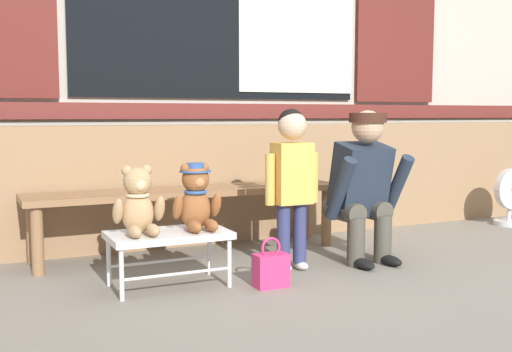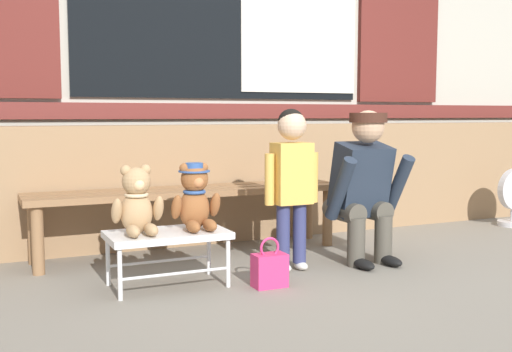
{
  "view_description": "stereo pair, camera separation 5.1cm",
  "coord_description": "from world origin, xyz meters",
  "px_view_note": "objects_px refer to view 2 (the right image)",
  "views": [
    {
      "loc": [
        -1.89,
        -2.79,
        0.93
      ],
      "look_at": [
        -0.28,
        0.62,
        0.55
      ],
      "focal_mm": 43.56,
      "sensor_mm": 36.0,
      "label": 1
    },
    {
      "loc": [
        -1.84,
        -2.81,
        0.93
      ],
      "look_at": [
        -0.28,
        0.62,
        0.55
      ],
      "focal_mm": 43.56,
      "sensor_mm": 36.0,
      "label": 2
    }
  ],
  "objects_px": {
    "adult_crouching": "(364,186)",
    "teddy_bear_with_hat": "(195,198)",
    "wooden_bench_long": "(190,198)",
    "small_display_bench": "(167,238)",
    "child_standing": "(292,171)",
    "teddy_bear_plain": "(137,203)",
    "handbag_on_ground": "(270,269)"
  },
  "relations": [
    {
      "from": "adult_crouching",
      "to": "teddy_bear_with_hat",
      "type": "bearing_deg",
      "value": -178.2
    },
    {
      "from": "wooden_bench_long",
      "to": "teddy_bear_with_hat",
      "type": "relative_size",
      "value": 5.78
    },
    {
      "from": "wooden_bench_long",
      "to": "small_display_bench",
      "type": "bearing_deg",
      "value": -117.52
    },
    {
      "from": "teddy_bear_with_hat",
      "to": "adult_crouching",
      "type": "distance_m",
      "value": 1.12
    },
    {
      "from": "wooden_bench_long",
      "to": "teddy_bear_with_hat",
      "type": "xyz_separation_m",
      "value": [
        -0.2,
        -0.69,
        0.1
      ]
    },
    {
      "from": "child_standing",
      "to": "adult_crouching",
      "type": "xyz_separation_m",
      "value": [
        0.51,
        -0.0,
        -0.11
      ]
    },
    {
      "from": "small_display_bench",
      "to": "child_standing",
      "type": "bearing_deg",
      "value": 2.8
    },
    {
      "from": "small_display_bench",
      "to": "child_standing",
      "type": "height_order",
      "value": "child_standing"
    },
    {
      "from": "small_display_bench",
      "to": "teddy_bear_plain",
      "type": "height_order",
      "value": "teddy_bear_plain"
    },
    {
      "from": "adult_crouching",
      "to": "wooden_bench_long",
      "type": "bearing_deg",
      "value": 144.91
    },
    {
      "from": "teddy_bear_with_hat",
      "to": "adult_crouching",
      "type": "bearing_deg",
      "value": 1.8
    },
    {
      "from": "wooden_bench_long",
      "to": "child_standing",
      "type": "distance_m",
      "value": 0.8
    },
    {
      "from": "wooden_bench_long",
      "to": "child_standing",
      "type": "bearing_deg",
      "value": -57.6
    },
    {
      "from": "wooden_bench_long",
      "to": "adult_crouching",
      "type": "height_order",
      "value": "adult_crouching"
    },
    {
      "from": "teddy_bear_plain",
      "to": "child_standing",
      "type": "xyz_separation_m",
      "value": [
        0.93,
        0.04,
        0.13
      ]
    },
    {
      "from": "teddy_bear_plain",
      "to": "handbag_on_ground",
      "type": "xyz_separation_m",
      "value": [
        0.65,
        -0.24,
        -0.37
      ]
    },
    {
      "from": "small_display_bench",
      "to": "handbag_on_ground",
      "type": "height_order",
      "value": "small_display_bench"
    },
    {
      "from": "handbag_on_ground",
      "to": "teddy_bear_plain",
      "type": "bearing_deg",
      "value": 159.87
    },
    {
      "from": "teddy_bear_plain",
      "to": "teddy_bear_with_hat",
      "type": "height_order",
      "value": "same"
    },
    {
      "from": "teddy_bear_plain",
      "to": "wooden_bench_long",
      "type": "bearing_deg",
      "value": 52.94
    },
    {
      "from": "teddy_bear_with_hat",
      "to": "child_standing",
      "type": "xyz_separation_m",
      "value": [
        0.61,
        0.04,
        0.12
      ]
    },
    {
      "from": "teddy_bear_with_hat",
      "to": "handbag_on_ground",
      "type": "distance_m",
      "value": 0.56
    },
    {
      "from": "wooden_bench_long",
      "to": "teddy_bear_plain",
      "type": "distance_m",
      "value": 0.86
    },
    {
      "from": "teddy_bear_plain",
      "to": "teddy_bear_with_hat",
      "type": "bearing_deg",
      "value": 0.13
    },
    {
      "from": "teddy_bear_plain",
      "to": "teddy_bear_with_hat",
      "type": "distance_m",
      "value": 0.32
    },
    {
      "from": "teddy_bear_with_hat",
      "to": "adult_crouching",
      "type": "relative_size",
      "value": 0.38
    },
    {
      "from": "teddy_bear_plain",
      "to": "child_standing",
      "type": "bearing_deg",
      "value": 2.23
    },
    {
      "from": "teddy_bear_with_hat",
      "to": "child_standing",
      "type": "bearing_deg",
      "value": 3.33
    },
    {
      "from": "small_display_bench",
      "to": "child_standing",
      "type": "distance_m",
      "value": 0.84
    },
    {
      "from": "teddy_bear_plain",
      "to": "small_display_bench",
      "type": "bearing_deg",
      "value": -0.51
    },
    {
      "from": "teddy_bear_with_hat",
      "to": "handbag_on_ground",
      "type": "xyz_separation_m",
      "value": [
        0.33,
        -0.24,
        -0.38
      ]
    },
    {
      "from": "teddy_bear_with_hat",
      "to": "wooden_bench_long",
      "type": "bearing_deg",
      "value": 73.87
    }
  ]
}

